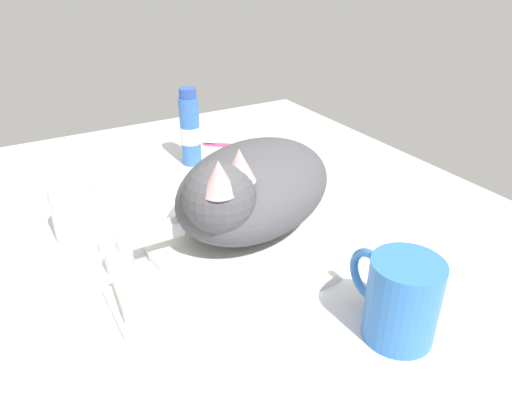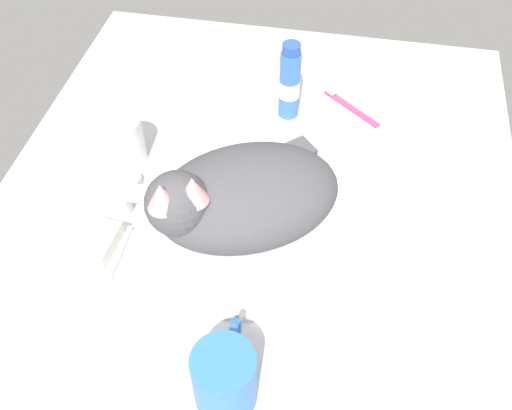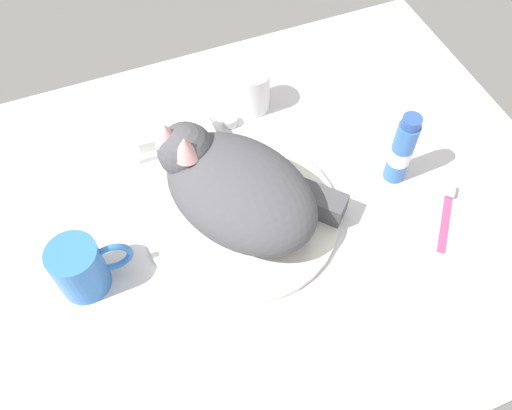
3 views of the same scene
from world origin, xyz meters
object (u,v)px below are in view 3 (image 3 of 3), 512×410
at_px(rinse_cup, 253,90).
at_px(toothpaste_bottle, 402,151).
at_px(toothbrush, 446,214).
at_px(coffee_mug, 81,268).
at_px(cat, 235,186).
at_px(soap_bar, 157,136).
at_px(faucet, 205,129).

relative_size(rinse_cup, toothpaste_bottle, 0.58).
xyz_separation_m(toothpaste_bottle, toothbrush, (0.04, -0.11, -0.06)).
relative_size(coffee_mug, toothbrush, 1.09).
distance_m(cat, rinse_cup, 0.25).
bearing_deg(cat, soap_bar, 113.01).
relative_size(cat, coffee_mug, 2.71).
bearing_deg(faucet, toothpaste_bottle, -36.47).
bearing_deg(soap_bar, toothbrush, -39.07).
height_order(coffee_mug, soap_bar, coffee_mug).
bearing_deg(cat, toothpaste_bottle, -6.31).
distance_m(rinse_cup, toothbrush, 0.41).
bearing_deg(toothpaste_bottle, coffee_mug, -179.42).
distance_m(coffee_mug, toothbrush, 0.59).
relative_size(faucet, toothbrush, 1.23).
bearing_deg(rinse_cup, faucet, -159.05).
height_order(faucet, cat, cat).
relative_size(soap_bar, toothpaste_bottle, 0.48).
height_order(rinse_cup, soap_bar, rinse_cup).
height_order(faucet, coffee_mug, coffee_mug).
xyz_separation_m(coffee_mug, soap_bar, (0.17, 0.23, -0.02)).
bearing_deg(faucet, coffee_mug, -141.12).
relative_size(toothpaste_bottle, toothbrush, 1.33).
height_order(coffee_mug, rinse_cup, coffee_mug).
xyz_separation_m(coffee_mug, rinse_cup, (0.37, 0.25, -0.00)).
bearing_deg(faucet, rinse_cup, 20.95).
xyz_separation_m(soap_bar, toothbrush, (0.40, -0.33, -0.02)).
relative_size(rinse_cup, soap_bar, 1.21).
xyz_separation_m(rinse_cup, toothbrush, (0.21, -0.35, -0.04)).
xyz_separation_m(faucet, toothbrush, (0.32, -0.31, -0.02)).
bearing_deg(toothbrush, coffee_mug, 170.18).
relative_size(cat, toothbrush, 2.94).
bearing_deg(toothpaste_bottle, rinse_cup, 124.01).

